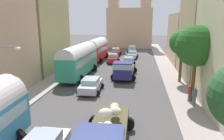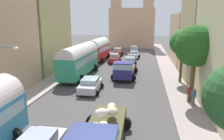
{
  "view_description": "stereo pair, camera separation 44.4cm",
  "coord_description": "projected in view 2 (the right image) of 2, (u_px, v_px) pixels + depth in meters",
  "views": [
    {
      "loc": [
        3.25,
        -4.56,
        7.15
      ],
      "look_at": [
        0.0,
        18.99,
        1.59
      ],
      "focal_mm": 33.73,
      "sensor_mm": 36.0,
      "label": 1
    },
    {
      "loc": [
        3.69,
        -4.49,
        7.15
      ],
      "look_at": [
        0.0,
        18.99,
        1.59
      ],
      "focal_mm": 33.73,
      "sensor_mm": 36.0,
      "label": 2
    }
  ],
  "objects": [
    {
      "name": "distant_church",
      "position": [
        132.0,
        24.0,
        57.39
      ],
      "size": [
        11.96,
        7.1,
        19.37
      ],
      "color": "tan",
      "rests_on": "ground"
    },
    {
      "name": "car_0",
      "position": [
        130.0,
        62.0,
        33.77
      ],
      "size": [
        2.23,
        4.18,
        1.48
      ],
      "color": "slate",
      "rests_on": "ground"
    },
    {
      "name": "pedestrian_2",
      "position": [
        188.0,
        93.0,
        18.54
      ],
      "size": [
        0.4,
        0.4,
        1.66
      ],
      "color": "slate",
      "rests_on": "ground"
    },
    {
      "name": "ground_plane",
      "position": [
        120.0,
        68.0,
        32.48
      ],
      "size": [
        154.0,
        154.0,
        0.0
      ],
      "primitive_type": "plane",
      "color": "#4D4A4A"
    },
    {
      "name": "building_left_2",
      "position": [
        41.0,
        27.0,
        30.17
      ],
      "size": [
        5.46,
        10.31,
        12.48
      ],
      "color": "tan",
      "rests_on": "ground"
    },
    {
      "name": "building_right_2",
      "position": [
        209.0,
        38.0,
        25.27
      ],
      "size": [
        5.63,
        9.05,
        10.29
      ],
      "color": "tan",
      "rests_on": "ground"
    },
    {
      "name": "parked_bus_1",
      "position": [
        80.0,
        59.0,
        27.45
      ],
      "size": [
        3.45,
        10.0,
        4.17
      ],
      "color": "#309D75",
      "rests_on": "ground"
    },
    {
      "name": "pedestrian_0",
      "position": [
        193.0,
        97.0,
        17.48
      ],
      "size": [
        0.41,
        0.41,
        1.77
      ],
      "color": "#6A675B",
      "rests_on": "ground"
    },
    {
      "name": "cargo_truck_0",
      "position": [
        99.0,
        138.0,
        10.91
      ],
      "size": [
        3.17,
        7.56,
        2.36
      ],
      "color": "navy",
      "rests_on": "ground"
    },
    {
      "name": "roadside_tree_2",
      "position": [
        183.0,
        43.0,
        23.77
      ],
      "size": [
        2.92,
        2.92,
        6.21
      ],
      "color": "brown",
      "rests_on": "ground"
    },
    {
      "name": "car_4",
      "position": [
        90.0,
        85.0,
        21.63
      ],
      "size": [
        2.41,
        3.99,
        1.45
      ],
      "color": "silver",
      "rests_on": "ground"
    },
    {
      "name": "building_right_3",
      "position": [
        190.0,
        39.0,
        36.28
      ],
      "size": [
        5.65,
        11.89,
        8.35
      ],
      "color": "tan",
      "rests_on": "ground"
    },
    {
      "name": "sidewalk_right",
      "position": [
        168.0,
        70.0,
        31.37
      ],
      "size": [
        2.5,
        70.0,
        0.14
      ],
      "primitive_type": "cube",
      "color": "#A39491",
      "rests_on": "ground"
    },
    {
      "name": "car_5",
      "position": [
        115.0,
        58.0,
        36.54
      ],
      "size": [
        2.16,
        3.82,
        1.63
      ],
      "color": "#B22720",
      "rests_on": "ground"
    },
    {
      "name": "car_6",
      "position": [
        118.0,
        52.0,
        44.34
      ],
      "size": [
        2.39,
        4.14,
        1.59
      ],
      "color": "#AD291F",
      "rests_on": "ground"
    },
    {
      "name": "streetlamp_near",
      "position": [
        0.0,
        76.0,
        14.57
      ],
      "size": [
        2.0,
        0.28,
        5.59
      ],
      "color": "gray",
      "rests_on": "ground"
    },
    {
      "name": "car_1",
      "position": [
        134.0,
        55.0,
        41.02
      ],
      "size": [
        2.39,
        3.74,
        1.43
      ],
      "color": "silver",
      "rests_on": "ground"
    },
    {
      "name": "car_2",
      "position": [
        134.0,
        50.0,
        47.15
      ],
      "size": [
        2.31,
        3.72,
        1.69
      ],
      "color": "slate",
      "rests_on": "ground"
    },
    {
      "name": "roadside_tree_1",
      "position": [
        196.0,
        46.0,
        17.64
      ],
      "size": [
        3.51,
        3.51,
        6.84
      ],
      "color": "brown",
      "rests_on": "ground"
    },
    {
      "name": "sidewalk_left",
      "position": [
        75.0,
        66.0,
        33.56
      ],
      "size": [
        2.5,
        70.0,
        0.14
      ],
      "primitive_type": "cube",
      "color": "#AAA29A",
      "rests_on": "ground"
    },
    {
      "name": "parked_bus_2",
      "position": [
        98.0,
        49.0,
        38.43
      ],
      "size": [
        3.53,
        8.5,
        4.04
      ],
      "color": "red",
      "rests_on": "ground"
    },
    {
      "name": "cargo_truck_1",
      "position": [
        124.0,
        69.0,
        26.36
      ],
      "size": [
        3.15,
        6.91,
        2.4
      ],
      "color": "navy",
      "rests_on": "ground"
    }
  ]
}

